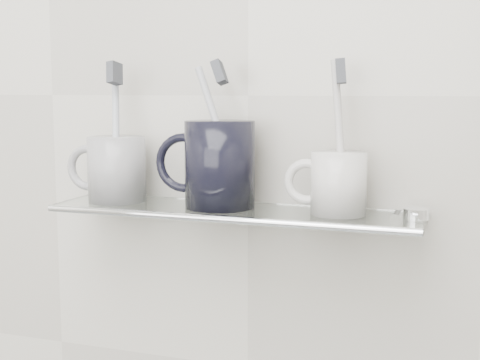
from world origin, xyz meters
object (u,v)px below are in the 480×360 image
at_px(mug_right, 339,183).
at_px(mug_left, 117,169).
at_px(shelf_glass, 234,211).
at_px(mug_center, 220,164).

bearing_deg(mug_right, mug_left, 158.91).
bearing_deg(shelf_glass, mug_right, 2.04).
distance_m(mug_left, mug_right, 0.32).
distance_m(shelf_glass, mug_center, 0.07).
bearing_deg(mug_left, mug_right, 11.48).
relative_size(mug_left, mug_right, 1.15).
xyz_separation_m(mug_left, mug_right, (0.32, 0.00, -0.01)).
xyz_separation_m(mug_left, mug_center, (0.16, 0.00, 0.01)).
height_order(mug_left, mug_right, mug_left).
relative_size(shelf_glass, mug_center, 4.28).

